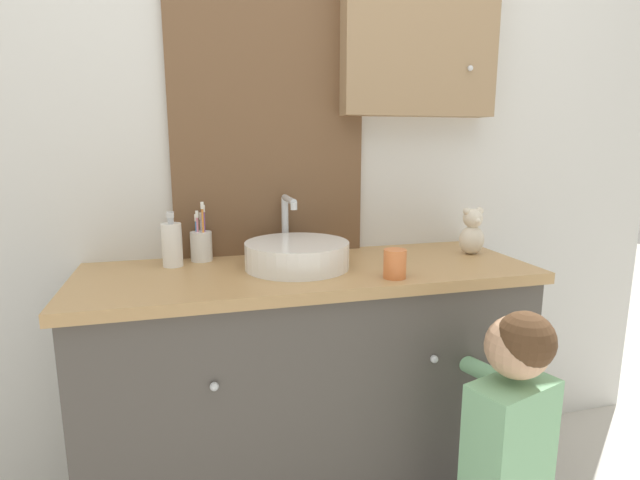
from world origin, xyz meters
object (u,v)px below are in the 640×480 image
at_px(child_figure, 509,439).
at_px(drinking_cup, 395,264).
at_px(toothbrush_holder, 201,244).
at_px(teddy_bear, 472,232).
at_px(sink_basin, 297,253).
at_px(soap_dispenser, 172,244).

height_order(child_figure, drinking_cup, drinking_cup).
bearing_deg(drinking_cup, toothbrush_holder, 145.71).
relative_size(teddy_bear, drinking_cup, 1.96).
xyz_separation_m(child_figure, teddy_bear, (0.18, 0.52, 0.46)).
relative_size(sink_basin, child_figure, 0.46).
xyz_separation_m(soap_dispenser, teddy_bear, (1.03, -0.10, 0.01)).
bearing_deg(teddy_bear, toothbrush_holder, 170.95).
height_order(toothbrush_holder, soap_dispenser, toothbrush_holder).
bearing_deg(toothbrush_holder, drinking_cup, -34.29).
distance_m(sink_basin, child_figure, 0.80).
bearing_deg(drinking_cup, teddy_bear, 29.43).
distance_m(toothbrush_holder, drinking_cup, 0.66).
bearing_deg(child_figure, teddy_bear, 71.04).
distance_m(soap_dispenser, drinking_cup, 0.71).
distance_m(toothbrush_holder, teddy_bear, 0.95).
xyz_separation_m(sink_basin, toothbrush_holder, (-0.29, 0.17, 0.01)).
distance_m(sink_basin, soap_dispenser, 0.40).
height_order(toothbrush_holder, teddy_bear, toothbrush_holder).
bearing_deg(drinking_cup, soap_dispenser, 153.51).
bearing_deg(soap_dispenser, sink_basin, -17.20).
relative_size(sink_basin, teddy_bear, 2.27).
bearing_deg(sink_basin, teddy_bear, 2.09).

